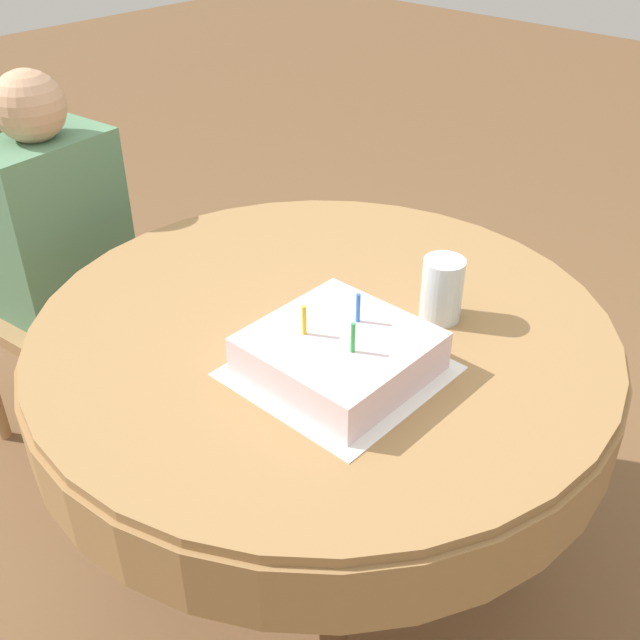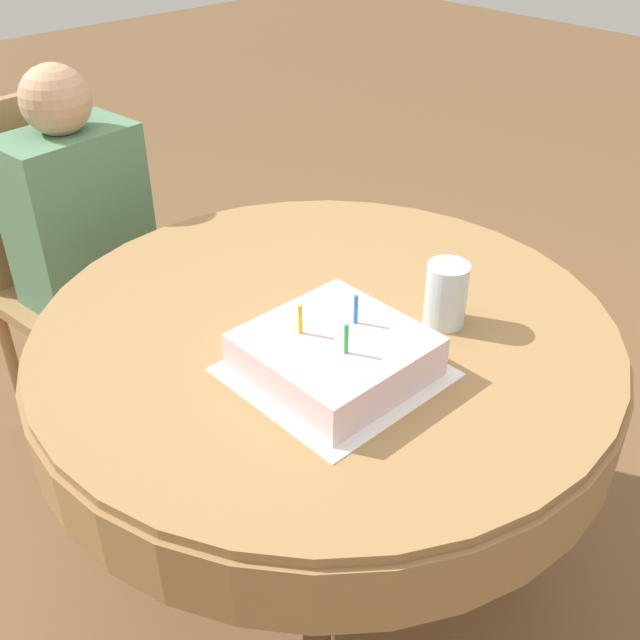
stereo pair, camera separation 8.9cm
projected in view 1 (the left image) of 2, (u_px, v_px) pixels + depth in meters
The scene contains 7 objects.
ground_plane at pixel (322, 569), 1.90m from camera, with size 12.00×12.00×0.00m, color brown.
dining_table at pixel (322, 358), 1.53m from camera, with size 1.17×1.17×0.76m.
chair at pixel (48, 273), 2.09m from camera, with size 0.49×0.49×0.98m.
person at pixel (64, 241), 1.97m from camera, with size 0.36×0.33×1.10m.
napkin at pixel (339, 371), 1.34m from camera, with size 0.33×0.33×0.00m.
birthday_cake at pixel (339, 353), 1.32m from camera, with size 0.28×0.28×0.13m.
drinking_glass at pixel (442, 289), 1.46m from camera, with size 0.08×0.08×0.13m.
Camera 1 is at (-0.91, -0.83, 1.58)m, focal length 42.00 mm.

